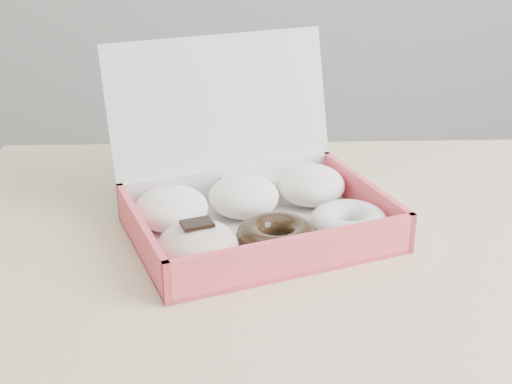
{
  "coord_description": "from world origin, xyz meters",
  "views": [
    {
      "loc": [
        -0.22,
        -0.71,
        1.15
      ],
      "look_at": [
        -0.2,
        0.05,
        0.82
      ],
      "focal_mm": 50.0,
      "sensor_mm": 36.0,
      "label": 1
    }
  ],
  "objects": [
    {
      "name": "table",
      "position": [
        0.0,
        0.0,
        0.67
      ],
      "size": [
        1.2,
        0.8,
        0.75
      ],
      "color": "#CBB785",
      "rests_on": "ground"
    },
    {
      "name": "newspapers",
      "position": [
        -0.24,
        0.26,
        0.77
      ],
      "size": [
        0.29,
        0.25,
        0.04
      ],
      "primitive_type": "cube",
      "rotation": [
        0.0,
        0.0,
        -0.21
      ],
      "color": "silver",
      "rests_on": "table"
    },
    {
      "name": "donut_box",
      "position": [
        -0.2,
        0.08,
        0.78
      ],
      "size": [
        0.37,
        0.36,
        0.22
      ],
      "rotation": [
        0.0,
        0.0,
        0.36
      ],
      "color": "silver",
      "rests_on": "table"
    }
  ]
}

